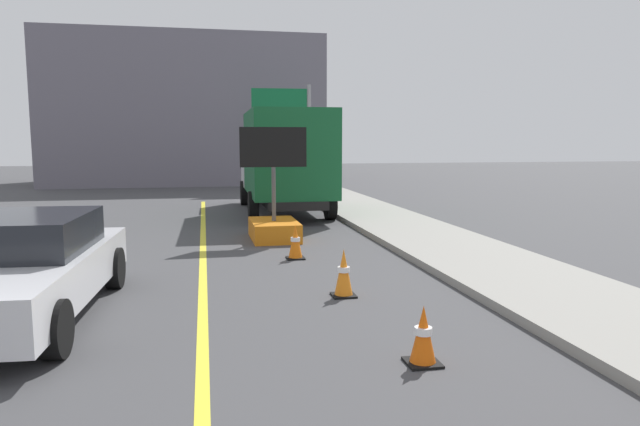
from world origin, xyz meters
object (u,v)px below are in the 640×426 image
Objects in this scene: traffic_cone_mid_lane at (423,335)px; arrow_board_trailer at (274,220)px; pickup_car at (16,267)px; traffic_cone_far_lane at (344,273)px; box_truck at (284,159)px; highway_guide_sign at (293,118)px; traffic_cone_curbside at (295,242)px.

arrow_board_trailer is at bearing 94.31° from traffic_cone_mid_lane.
traffic_cone_far_lane is (4.55, 0.22, -0.33)m from pickup_car.
traffic_cone_far_lane is (-0.19, 2.82, 0.05)m from traffic_cone_mid_lane.
arrow_board_trailer reaches higher than pickup_car.
pickup_car is (-5.07, -10.70, -1.09)m from box_truck.
arrow_board_trailer is at bearing -100.54° from box_truck.
pickup_car is 5.42m from traffic_cone_mid_lane.
pickup_car is at bearing -109.19° from highway_guide_sign.
traffic_cone_curbside is (-2.37, -15.90, -3.08)m from highway_guide_sign.
traffic_cone_mid_lane is 5.79m from traffic_cone_curbside.
box_truck is 10.12× the size of traffic_cone_curbside.
traffic_cone_mid_lane is 0.92× the size of traffic_cone_curbside.
highway_guide_sign is at bearing 79.43° from arrow_board_trailer.
highway_guide_sign is at bearing 79.41° from box_truck.
highway_guide_sign is (1.57, 8.37, 1.63)m from box_truck.
arrow_board_trailer is at bearing 94.56° from traffic_cone_far_lane.
pickup_car is (-4.12, -5.61, 0.22)m from arrow_board_trailer.
box_truck is at bearing -100.59° from highway_guide_sign.
arrow_board_trailer is at bearing 93.37° from traffic_cone_curbside.
arrow_board_trailer reaches higher than traffic_cone_curbside.
arrow_board_trailer is 0.38× the size of box_truck.
box_truck reaches higher than traffic_cone_mid_lane.
arrow_board_trailer is 0.54× the size of highway_guide_sign.
traffic_cone_mid_lane is at bearing -28.71° from pickup_car.
highway_guide_sign is at bearing 85.00° from traffic_cone_mid_lane.
box_truck is (0.95, 5.10, 1.31)m from arrow_board_trailer.
arrow_board_trailer is at bearing -100.57° from highway_guide_sign.
traffic_cone_mid_lane is at bearing -95.00° from highway_guide_sign.
traffic_cone_curbside is (4.27, 3.17, -0.35)m from pickup_car.
arrow_board_trailer is 5.41m from traffic_cone_far_lane.
traffic_cone_far_lane is (-0.52, -10.49, -1.43)m from box_truck.
traffic_cone_far_lane is at bearing -85.44° from arrow_board_trailer.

